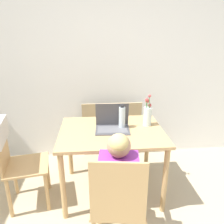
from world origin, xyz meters
TOP-DOWN VIEW (x-y plane):
  - wall_back at (0.00, 2.23)m, footprint 6.40×0.05m
  - dining_table at (0.23, 1.37)m, footprint 1.05×0.80m
  - chair_occupied at (0.21, 0.63)m, footprint 0.45×0.45m
  - chair_spare at (-0.73, 1.25)m, footprint 0.49×0.46m
  - person_seated at (0.23, 0.76)m, footprint 0.35×0.45m
  - laptop at (0.24, 1.41)m, footprint 0.36×0.27m
  - flower_vase at (0.62, 1.47)m, footprint 0.09×0.09m
  - water_bottle at (0.34, 1.42)m, footprint 0.07×0.07m
  - cardboard_panel at (0.30, 2.11)m, footprint 0.80×0.13m

SIDE VIEW (x-z plane):
  - cardboard_panel at x=0.30m, z-range 0.00..0.81m
  - chair_occupied at x=0.21m, z-range 0.01..0.92m
  - chair_spare at x=-0.73m, z-range 0.16..1.08m
  - person_seated at x=0.23m, z-range 0.12..1.14m
  - dining_table at x=0.23m, z-range 0.27..1.01m
  - laptop at x=0.24m, z-range 0.66..0.92m
  - water_bottle at x=0.34m, z-range 0.73..0.98m
  - flower_vase at x=0.62m, z-range 0.68..1.03m
  - wall_back at x=0.00m, z-range 0.00..2.50m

